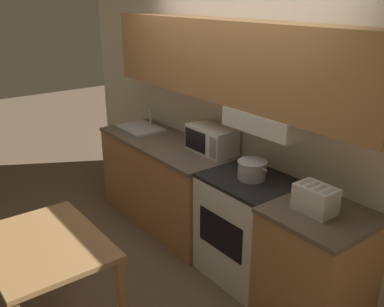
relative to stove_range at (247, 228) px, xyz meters
name	(u,v)px	position (x,y,z in m)	size (l,w,h in m)	color
ground_plane	(234,238)	(-0.50, 0.32, -0.47)	(16.00, 16.00, 0.00)	brown
wall_back	(235,92)	(-0.49, 0.25, 1.08)	(5.55, 0.38, 2.55)	silver
lower_counter_main	(167,182)	(-1.23, -0.02, 0.00)	(1.71, 0.68, 0.94)	#B27A47
lower_counter_right_stub	(315,269)	(0.73, -0.02, 0.00)	(0.71, 0.68, 0.94)	#B27A47
stove_range	(247,228)	(0.00, 0.00, 0.00)	(0.75, 0.64, 0.94)	white
cooking_pot	(252,169)	(0.01, 0.01, 0.55)	(0.33, 0.25, 0.16)	#B7BABF
microwave	(212,140)	(-0.68, 0.15, 0.60)	(0.49, 0.29, 0.26)	white
toaster	(315,199)	(0.69, -0.04, 0.57)	(0.29, 0.19, 0.19)	white
sink_basin	(140,128)	(-1.75, -0.02, 0.49)	(0.51, 0.38, 0.25)	#B7BABF
dining_table	(45,255)	(-0.39, -1.62, 0.17)	(1.01, 0.77, 0.75)	#B27F4C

